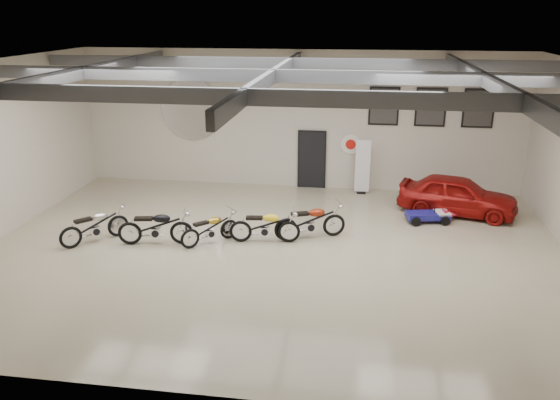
# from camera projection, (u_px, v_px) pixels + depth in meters

# --- Properties ---
(floor) EXTENTS (16.00, 12.00, 0.01)m
(floor) POSITION_uv_depth(u_px,v_px,m) (274.00, 252.00, 14.96)
(floor) COLOR tan
(floor) RESTS_ON ground
(ceiling) EXTENTS (16.00, 12.00, 0.01)m
(ceiling) POSITION_uv_depth(u_px,v_px,m) (273.00, 65.00, 13.32)
(ceiling) COLOR slate
(ceiling) RESTS_ON back_wall
(back_wall) EXTENTS (16.00, 0.02, 5.00)m
(back_wall) POSITION_uv_depth(u_px,v_px,m) (299.00, 121.00, 19.75)
(back_wall) COLOR beige
(back_wall) RESTS_ON floor
(ceiling_beams) EXTENTS (15.80, 11.80, 0.32)m
(ceiling_beams) POSITION_uv_depth(u_px,v_px,m) (273.00, 76.00, 13.40)
(ceiling_beams) COLOR #5C5E64
(ceiling_beams) RESTS_ON ceiling
(door) EXTENTS (0.92, 0.08, 2.10)m
(door) POSITION_uv_depth(u_px,v_px,m) (312.00, 160.00, 20.11)
(door) COLOR black
(door) RESTS_ON back_wall
(logo_plaque) EXTENTS (2.30, 0.06, 1.16)m
(logo_plaque) POSITION_uv_depth(u_px,v_px,m) (191.00, 110.00, 20.15)
(logo_plaque) COLOR silver
(logo_plaque) RESTS_ON back_wall
(poster_left) EXTENTS (1.05, 0.08, 1.35)m
(poster_left) POSITION_uv_depth(u_px,v_px,m) (384.00, 106.00, 19.11)
(poster_left) COLOR black
(poster_left) RESTS_ON back_wall
(poster_mid) EXTENTS (1.05, 0.08, 1.35)m
(poster_mid) POSITION_uv_depth(u_px,v_px,m) (431.00, 107.00, 18.90)
(poster_mid) COLOR black
(poster_mid) RESTS_ON back_wall
(poster_right) EXTENTS (1.05, 0.08, 1.35)m
(poster_right) POSITION_uv_depth(u_px,v_px,m) (479.00, 108.00, 18.68)
(poster_right) COLOR black
(poster_right) RESTS_ON back_wall
(oil_sign) EXTENTS (0.72, 0.10, 0.72)m
(oil_sign) POSITION_uv_depth(u_px,v_px,m) (351.00, 144.00, 19.71)
(oil_sign) COLOR white
(oil_sign) RESTS_ON back_wall
(banner_stand) EXTENTS (0.54, 0.23, 1.94)m
(banner_stand) POSITION_uv_depth(u_px,v_px,m) (362.00, 167.00, 19.47)
(banner_stand) COLOR white
(banner_stand) RESTS_ON floor
(motorcycle_silver) EXTENTS (1.79, 1.87, 1.03)m
(motorcycle_silver) POSITION_uv_depth(u_px,v_px,m) (94.00, 225.00, 15.45)
(motorcycle_silver) COLOR silver
(motorcycle_silver) RESTS_ON floor
(motorcycle_black) EXTENTS (2.16, 0.99, 1.08)m
(motorcycle_black) POSITION_uv_depth(u_px,v_px,m) (155.00, 226.00, 15.30)
(motorcycle_black) COLOR silver
(motorcycle_black) RESTS_ON floor
(motorcycle_gold) EXTENTS (1.67, 1.60, 0.92)m
(motorcycle_gold) POSITION_uv_depth(u_px,v_px,m) (210.00, 228.00, 15.39)
(motorcycle_gold) COLOR silver
(motorcycle_gold) RESTS_ON floor
(motorcycle_yellow) EXTENTS (2.03, 0.84, 1.02)m
(motorcycle_yellow) POSITION_uv_depth(u_px,v_px,m) (265.00, 225.00, 15.45)
(motorcycle_yellow) COLOR silver
(motorcycle_yellow) RESTS_ON floor
(motorcycle_red) EXTENTS (2.17, 1.34, 1.08)m
(motorcycle_red) POSITION_uv_depth(u_px,v_px,m) (310.00, 221.00, 15.72)
(motorcycle_red) COLOR silver
(motorcycle_red) RESTS_ON floor
(go_kart) EXTENTS (1.74, 1.06, 0.59)m
(go_kart) POSITION_uv_depth(u_px,v_px,m) (432.00, 213.00, 17.00)
(go_kart) COLOR navy
(go_kart) RESTS_ON floor
(vintage_car) EXTENTS (2.40, 3.97, 1.27)m
(vintage_car) POSITION_uv_depth(u_px,v_px,m) (457.00, 195.00, 17.62)
(vintage_car) COLOR maroon
(vintage_car) RESTS_ON floor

